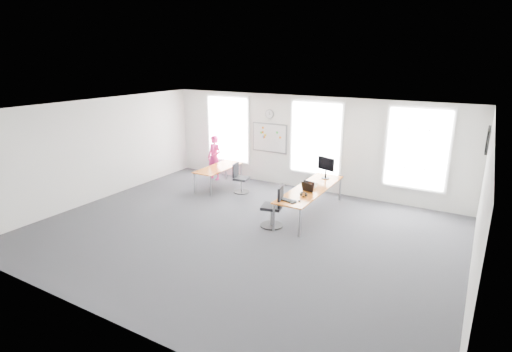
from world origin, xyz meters
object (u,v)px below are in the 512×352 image
Objects in this scene: person at (214,158)px; headphones at (303,194)px; desk_left at (219,169)px; chair_right at (274,209)px; chair_left at (240,180)px; keyboard at (288,200)px; desk_right at (311,190)px; monitor at (326,166)px.

person reaches higher than headphones.
headphones is (3.62, -1.39, 0.17)m from desk_left.
chair_right is 1.15× the size of chair_left.
chair_left is 3.15m from keyboard.
desk_right is at bearing 98.79° from headphones.
desk_right is 4.82× the size of monitor.
chair_left is 3.06m from headphones.
chair_right is (3.07, -1.93, -0.15)m from desk_left.
chair_right is 1.71× the size of monitor.
desk_left is 3.61m from monitor.
keyboard is at bearing -108.17° from headphones.
keyboard reaches higher than desk_left.
desk_right is at bearing -11.20° from desk_left.
person is at bearing 161.80° from desk_right.
keyboard is (3.43, -1.91, 0.13)m from desk_left.
desk_right is 2.74m from chair_left.
desk_left is 1.72× the size of chair_right.
person reaches higher than keyboard.
chair_right is at bearing -138.62° from chair_left.
monitor reaches higher than chair_right.
chair_left is 2.81m from monitor.
desk_left is at bearing 160.80° from headphones.
desk_right is 3.26× the size of chair_left.
headphones is at bearing 87.63° from keyboard.
headphones is (4.27, -2.06, 0.02)m from person.
chair_left is at bearing -143.83° from chair_right.
person is 8.88× the size of headphones.
keyboard reaches higher than desk_right.
desk_left is at bearing -155.42° from monitor.
monitor is (0.49, 2.28, 0.65)m from chair_right.
desk_right reaches higher than desk_left.
chair_right is 4.55m from person.
desk_left is at bearing 168.80° from desk_right.
monitor reaches higher than headphones.
person is 4.83m from keyboard.
desk_left is (-3.53, 0.70, -0.07)m from desk_right.
chair_right reaches higher than headphones.
chair_right is at bearing -83.08° from monitor.
desk_left is 3.88m from headphones.
desk_left is 2.94× the size of monitor.
keyboard is at bearing -94.93° from desk_right.
keyboard is at bearing -74.24° from monitor.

